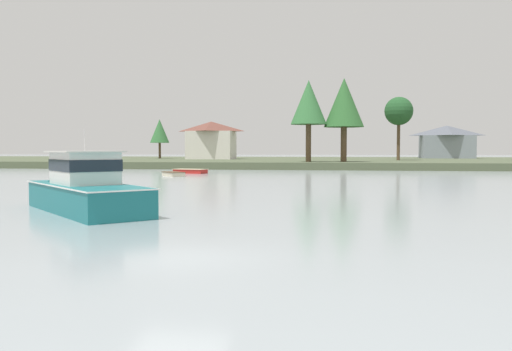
# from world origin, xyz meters

# --- Properties ---
(ground_plane) EXTENTS (550.21, 550.21, 0.00)m
(ground_plane) POSITION_xyz_m (0.00, 0.00, 0.00)
(ground_plane) COLOR #939EA3
(far_shore_bank) EXTENTS (247.60, 58.52, 1.02)m
(far_shore_bank) POSITION_xyz_m (0.00, 88.94, 0.51)
(far_shore_bank) COLOR #4C563D
(far_shore_bank) RESTS_ON ground
(dinghy_cream) EXTENTS (3.26, 3.61, 0.62)m
(dinghy_cream) POSITION_xyz_m (-12.95, 41.46, 0.15)
(dinghy_cream) COLOR beige
(dinghy_cream) RESTS_ON ground
(cruiser_teal) EXTENTS (9.08, 9.14, 4.80)m
(cruiser_teal) POSITION_xyz_m (-7.72, 10.01, 0.61)
(cruiser_teal) COLOR #196B70
(cruiser_teal) RESTS_ON ground
(dinghy_red) EXTENTS (4.30, 2.85, 0.71)m
(dinghy_red) POSITION_xyz_m (-12.97, 48.21, 0.17)
(dinghy_red) COLOR #B2231E
(dinghy_red) RESTS_ON ground
(shore_tree_right) EXTENTS (5.82, 5.82, 12.19)m
(shore_tree_right) POSITION_xyz_m (5.23, 65.97, 9.54)
(shore_tree_right) COLOR brown
(shore_tree_right) RESTS_ON far_shore_bank
(shore_tree_far_left) EXTENTS (3.87, 3.87, 7.87)m
(shore_tree_far_left) POSITION_xyz_m (-30.94, 90.47, 6.48)
(shore_tree_far_left) COLOR brown
(shore_tree_far_left) RESTS_ON far_shore_bank
(shore_tree_inland_c) EXTENTS (5.21, 5.21, 11.82)m
(shore_tree_inland_c) POSITION_xyz_m (0.15, 64.79, 9.53)
(shore_tree_inland_c) COLOR brown
(shore_tree_inland_c) RESTS_ON far_shore_bank
(shore_tree_inland_a) EXTENTS (4.72, 4.72, 10.56)m
(shore_tree_inland_a) POSITION_xyz_m (14.45, 78.81, 9.13)
(shore_tree_inland_a) COLOR brown
(shore_tree_inland_a) RESTS_ON far_shore_bank
(cottage_eastern) EXTENTS (9.14, 7.02, 7.06)m
(cottage_eastern) POSITION_xyz_m (-19.16, 85.55, 4.65)
(cottage_eastern) COLOR silver
(cottage_eastern) RESTS_ON far_shore_bank
(cottage_behind_trees) EXTENTS (10.95, 7.55, 6.72)m
(cottage_behind_trees) POSITION_xyz_m (26.72, 101.83, 4.49)
(cottage_behind_trees) COLOR gray
(cottage_behind_trees) RESTS_ON far_shore_bank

